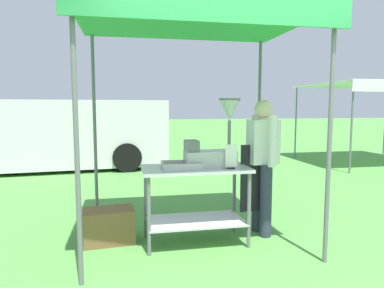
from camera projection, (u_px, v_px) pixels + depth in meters
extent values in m
plane|color=#519342|center=(168.00, 169.00, 8.60)|extent=(70.00, 70.00, 0.00)
cylinder|color=slate|center=(76.00, 143.00, 2.86)|extent=(0.04, 0.04, 2.46)
cylinder|color=slate|center=(330.00, 138.00, 3.30)|extent=(0.04, 0.04, 2.46)
cylinder|color=slate|center=(95.00, 130.00, 4.60)|extent=(0.04, 0.04, 2.46)
cylinder|color=slate|center=(259.00, 128.00, 5.04)|extent=(0.04, 0.04, 2.46)
cube|color=#2D934C|center=(193.00, 20.00, 3.82)|extent=(2.51, 1.98, 0.05)
cube|color=#2D934C|center=(216.00, 8.00, 2.87)|extent=(2.51, 0.02, 0.24)
cube|color=#B7B7BC|center=(195.00, 169.00, 3.84)|extent=(1.18, 0.62, 0.04)
cube|color=#B7B7BC|center=(195.00, 221.00, 3.91)|extent=(1.08, 0.57, 0.02)
cylinder|color=slate|center=(149.00, 216.00, 3.53)|extent=(0.04, 0.04, 0.83)
cylinder|color=slate|center=(249.00, 211.00, 3.74)|extent=(0.04, 0.04, 0.83)
cylinder|color=slate|center=(146.00, 203.00, 4.04)|extent=(0.04, 0.04, 0.83)
cylinder|color=slate|center=(234.00, 198.00, 4.25)|extent=(0.04, 0.04, 0.83)
cube|color=#B7B7BC|center=(181.00, 168.00, 3.76)|extent=(0.41, 0.30, 0.01)
cube|color=#B7B7BC|center=(183.00, 167.00, 3.62)|extent=(0.41, 0.01, 0.06)
cube|color=#B7B7BC|center=(179.00, 163.00, 3.89)|extent=(0.41, 0.01, 0.06)
cube|color=#B7B7BC|center=(163.00, 165.00, 3.72)|extent=(0.01, 0.30, 0.06)
cube|color=#B7B7BC|center=(199.00, 164.00, 3.79)|extent=(0.01, 0.30, 0.06)
torus|color=#EAB251|center=(193.00, 167.00, 3.71)|extent=(0.09, 0.09, 0.02)
torus|color=#EAB251|center=(181.00, 167.00, 3.70)|extent=(0.08, 0.08, 0.02)
torus|color=#EAB251|center=(195.00, 166.00, 3.78)|extent=(0.09, 0.09, 0.02)
torus|color=#EAB251|center=(172.00, 167.00, 3.72)|extent=(0.08, 0.08, 0.02)
torus|color=#EAB251|center=(185.00, 165.00, 3.81)|extent=(0.09, 0.09, 0.02)
torus|color=#EAB251|center=(193.00, 165.00, 3.85)|extent=(0.08, 0.08, 0.02)
torus|color=#EAB251|center=(177.00, 165.00, 3.81)|extent=(0.08, 0.08, 0.02)
torus|color=#EAB251|center=(176.00, 168.00, 3.65)|extent=(0.10, 0.10, 0.02)
torus|color=#EAB251|center=(166.00, 166.00, 3.75)|extent=(0.10, 0.10, 0.02)
torus|color=#EAB251|center=(169.00, 168.00, 3.66)|extent=(0.09, 0.09, 0.02)
torus|color=#EAB251|center=(187.00, 168.00, 3.67)|extent=(0.10, 0.10, 0.02)
torus|color=#EAB251|center=(169.00, 165.00, 3.81)|extent=(0.10, 0.10, 0.02)
torus|color=#EAB251|center=(180.00, 166.00, 3.75)|extent=(0.09, 0.09, 0.02)
cube|color=#B7B7BC|center=(210.00, 159.00, 3.86)|extent=(0.56, 0.28, 0.18)
cube|color=slate|center=(192.00, 146.00, 3.80)|extent=(0.14, 0.22, 0.12)
cylinder|color=slate|center=(229.00, 135.00, 3.87)|extent=(0.04, 0.04, 0.34)
cone|color=#B7B7BC|center=(230.00, 110.00, 3.84)|extent=(0.23, 0.23, 0.22)
cylinder|color=slate|center=(230.00, 99.00, 3.83)|extent=(0.24, 0.24, 0.02)
cube|color=black|center=(231.00, 168.00, 3.74)|extent=(0.08, 0.05, 0.02)
cube|color=white|center=(231.00, 156.00, 3.72)|extent=(0.13, 0.01, 0.25)
cylinder|color=#2D3347|center=(266.00, 201.00, 4.07)|extent=(0.14, 0.14, 0.86)
cylinder|color=#2D3347|center=(258.00, 197.00, 4.26)|extent=(0.14, 0.14, 0.86)
cube|color=silver|center=(263.00, 142.00, 4.09)|extent=(0.36, 0.25, 0.52)
cube|color=black|center=(253.00, 178.00, 4.10)|extent=(0.32, 0.05, 0.80)
cylinder|color=silver|center=(272.00, 141.00, 3.88)|extent=(0.10, 0.10, 0.58)
cylinder|color=silver|center=(255.00, 138.00, 4.30)|extent=(0.10, 0.10, 0.58)
sphere|color=beige|center=(264.00, 109.00, 4.05)|extent=(0.22, 0.22, 0.22)
cube|color=brown|center=(109.00, 226.00, 3.91)|extent=(0.59, 0.41, 0.38)
cube|color=white|center=(56.00, 133.00, 8.58)|extent=(5.48, 2.34, 1.60)
cylinder|color=black|center=(127.00, 157.00, 8.19)|extent=(0.70, 0.30, 0.68)
cylinder|color=black|center=(121.00, 148.00, 9.97)|extent=(0.70, 0.30, 0.68)
cylinder|color=slate|center=(352.00, 128.00, 7.93)|extent=(0.04, 0.04, 2.11)
cylinder|color=slate|center=(296.00, 123.00, 10.52)|extent=(0.04, 0.04, 2.11)
cube|color=white|center=(373.00, 85.00, 9.40)|extent=(3.30, 2.85, 0.05)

